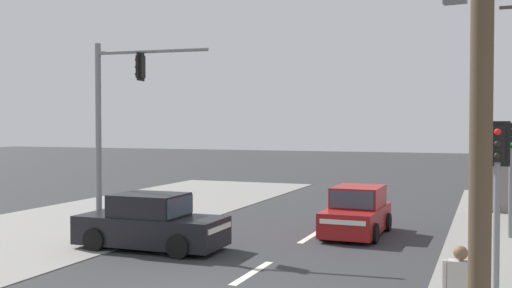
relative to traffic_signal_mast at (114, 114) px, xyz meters
name	(u,v)px	position (x,y,z in m)	size (l,w,h in m)	color
lane_dash_mid	(252,273)	(5.50, -2.42, -3.83)	(0.20, 2.40, 0.01)	silver
lane_dash_far	(311,236)	(5.50, 2.58, -3.83)	(0.20, 2.40, 0.01)	silver
kerb_left_verge	(4,240)	(-3.00, -1.42, -3.82)	(8.00, 40.00, 0.02)	gray
traffic_signal_mast	(114,114)	(0.00, 0.00, 0.00)	(3.68, 0.48, 6.00)	slate
pedestal_signal_right_kerb	(497,183)	(10.82, -3.48, -1.42)	(0.44, 0.29, 3.56)	slate
pedestal_signal_far_median	(511,160)	(11.32, 4.53, -1.42)	(0.44, 0.31, 3.56)	slate
hatchback_kerbside_parked	(357,213)	(6.78, 3.41, -3.13)	(1.82, 3.66, 1.53)	maroon
sedan_oncoming_near	(151,224)	(1.82, -0.90, -3.13)	(4.26, 1.92, 1.56)	black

